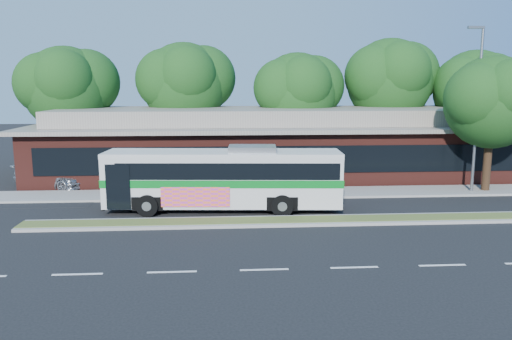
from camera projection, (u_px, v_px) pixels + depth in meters
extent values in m
plane|color=black|center=(324.00, 226.00, 21.45)|extent=(120.00, 120.00, 0.00)
cube|color=#505624|center=(321.00, 220.00, 22.03)|extent=(26.00, 1.10, 0.15)
cube|color=gray|center=(301.00, 193.00, 27.73)|extent=(44.00, 2.60, 0.12)
cube|color=#501F19|center=(286.00, 150.00, 33.97)|extent=(32.00, 10.00, 3.20)
cube|color=gray|center=(286.00, 125.00, 33.68)|extent=(33.20, 11.20, 0.24)
cube|color=gray|center=(286.00, 116.00, 33.57)|extent=(30.00, 8.00, 1.00)
cube|color=black|center=(297.00, 160.00, 29.00)|extent=(30.00, 0.06, 1.60)
cylinder|color=slate|center=(477.00, 112.00, 27.23)|extent=(0.16, 0.16, 9.00)
cube|color=slate|center=(476.00, 27.00, 26.45)|extent=(0.90, 0.18, 0.14)
cylinder|color=black|center=(70.00, 143.00, 34.87)|extent=(0.44, 0.44, 3.99)
sphere|color=#153C14|center=(66.00, 89.00, 34.24)|extent=(5.80, 5.80, 5.80)
sphere|color=#153C14|center=(87.00, 82.00, 34.68)|extent=(4.52, 4.52, 4.52)
cylinder|color=black|center=(186.00, 139.00, 36.37)|extent=(0.44, 0.44, 4.20)
sphere|color=#153C14|center=(184.00, 85.00, 35.71)|extent=(6.00, 6.00, 6.00)
sphere|color=#153C14|center=(203.00, 78.00, 36.16)|extent=(4.68, 4.68, 4.68)
cylinder|color=black|center=(296.00, 143.00, 35.95)|extent=(0.44, 0.44, 3.78)
sphere|color=#153C14|center=(297.00, 92.00, 35.35)|extent=(5.60, 5.60, 5.60)
sphere|color=#153C14|center=(314.00, 86.00, 35.77)|extent=(4.37, 4.37, 4.37)
cylinder|color=black|center=(387.00, 136.00, 37.35)|extent=(0.44, 0.44, 4.41)
sphere|color=#153C14|center=(389.00, 81.00, 36.67)|extent=(6.20, 6.20, 6.20)
sphere|color=#153C14|center=(406.00, 74.00, 37.13)|extent=(4.84, 4.84, 4.84)
cylinder|color=black|center=(471.00, 141.00, 36.81)|extent=(0.44, 0.44, 3.86)
sphere|color=#153C14|center=(474.00, 90.00, 36.20)|extent=(5.80, 5.80, 5.80)
sphere|color=#153C14|center=(489.00, 84.00, 36.63)|extent=(4.52, 4.52, 4.52)
cube|color=silver|center=(223.00, 178.00, 23.84)|extent=(11.25, 3.15, 2.56)
cube|color=black|center=(229.00, 167.00, 23.75)|extent=(10.37, 3.13, 0.77)
cube|color=silver|center=(223.00, 154.00, 23.64)|extent=(11.27, 3.17, 0.24)
cube|color=#046C1C|center=(223.00, 179.00, 23.85)|extent=(11.31, 3.21, 0.35)
cube|color=black|center=(107.00, 172.00, 23.81)|extent=(0.20, 2.08, 1.58)
cube|color=black|center=(340.00, 166.00, 23.72)|extent=(0.19, 1.94, 1.02)
cube|color=#C73A9E|center=(195.00, 197.00, 22.76)|extent=(3.14, 0.27, 0.93)
cube|color=slate|center=(252.00, 149.00, 23.60)|extent=(2.32, 1.64, 0.28)
cylinder|color=black|center=(147.00, 206.00, 22.89)|extent=(1.04, 0.41, 1.02)
cylinder|color=black|center=(157.00, 195.00, 25.18)|extent=(1.04, 0.41, 1.02)
cylinder|color=black|center=(282.00, 206.00, 22.86)|extent=(1.04, 0.41, 1.02)
cylinder|color=black|center=(280.00, 195.00, 25.16)|extent=(1.04, 0.41, 1.02)
imported|color=#A1A2A8|center=(52.00, 176.00, 29.46)|extent=(5.05, 3.67, 1.36)
cylinder|color=black|center=(487.00, 161.00, 27.95)|extent=(0.44, 0.44, 3.51)
sphere|color=#153C14|center=(492.00, 102.00, 27.40)|extent=(5.10, 5.10, 5.10)
sphere|color=#153C14|center=(509.00, 95.00, 27.78)|extent=(3.97, 3.97, 3.97)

